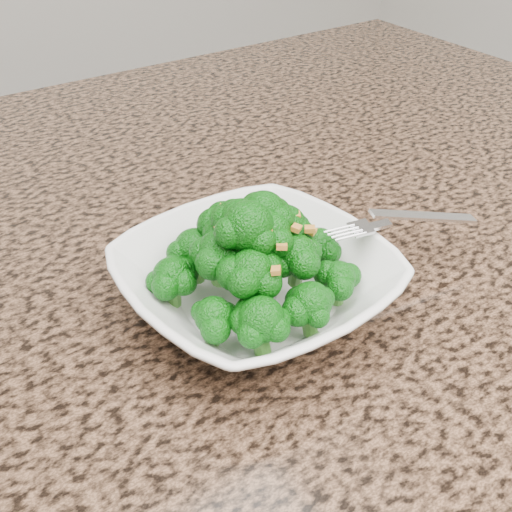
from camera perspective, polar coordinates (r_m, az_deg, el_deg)
granite_counter at (r=0.51m, az=-17.89°, el=-8.59°), size 1.64×1.04×0.03m
bowl at (r=0.49m, az=0.00°, el=-2.41°), size 0.21×0.21×0.05m
broccoli_pile at (r=0.46m, az=0.00°, el=3.15°), size 0.18×0.18×0.06m
garlic_topping at (r=0.44m, az=0.00°, el=6.93°), size 0.11×0.11×0.01m
fork at (r=0.52m, az=11.10°, el=2.80°), size 0.16×0.08×0.01m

